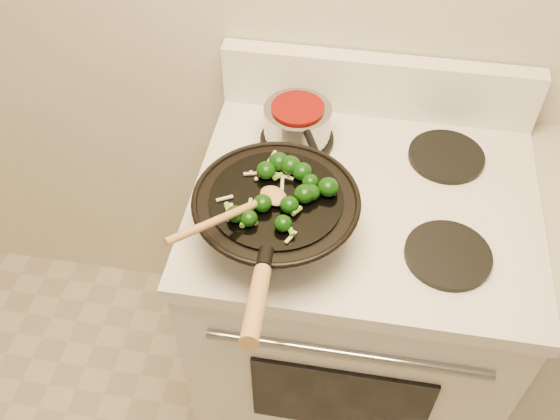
# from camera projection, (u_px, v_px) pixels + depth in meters

# --- Properties ---
(stove) EXTENTS (0.78, 0.67, 1.08)m
(stove) POSITION_uv_depth(u_px,v_px,m) (349.00, 303.00, 1.75)
(stove) COLOR white
(stove) RESTS_ON ground
(wok) EXTENTS (0.34, 0.57, 0.22)m
(wok) POSITION_uv_depth(u_px,v_px,m) (276.00, 214.00, 1.28)
(wok) COLOR black
(wok) RESTS_ON stove
(stirfry) EXTENTS (0.24, 0.25, 0.04)m
(stirfry) POSITION_uv_depth(u_px,v_px,m) (287.00, 188.00, 1.24)
(stirfry) COLOR black
(stirfry) RESTS_ON wok
(wooden_spoon) EXTENTS (0.20, 0.24, 0.08)m
(wooden_spoon) POSITION_uv_depth(u_px,v_px,m) (245.00, 208.00, 1.19)
(wooden_spoon) COLOR #B78248
(wooden_spoon) RESTS_ON wok
(saucepan) EXTENTS (0.16, 0.25, 0.10)m
(saucepan) POSITION_uv_depth(u_px,v_px,m) (298.00, 123.00, 1.48)
(saucepan) COLOR #93979B
(saucepan) RESTS_ON stove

